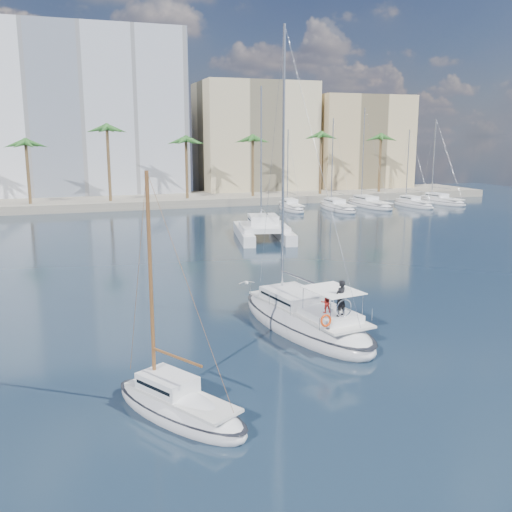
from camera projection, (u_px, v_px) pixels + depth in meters
name	position (u px, v px, depth m)	size (l,w,h in m)	color
ground	(277.00, 319.00, 33.74)	(160.00, 160.00, 0.00)	black
quay	(141.00, 201.00, 90.17)	(120.00, 14.00, 1.20)	gray
building_modern	(55.00, 116.00, 94.78)	(42.00, 16.00, 28.00)	white
building_beige	(254.00, 140.00, 103.47)	(20.00, 14.00, 20.00)	#C5B68E
building_tan_right	(357.00, 145.00, 108.09)	(18.00, 12.00, 18.00)	tan
palm_centre	(142.00, 139.00, 84.47)	(3.60, 3.60, 12.30)	brown
palm_right	(347.00, 138.00, 95.13)	(3.60, 3.60, 12.30)	brown
main_sloop	(304.00, 320.00, 31.97)	(5.68, 12.22, 17.45)	silver
small_sloop	(178.00, 406.00, 22.04)	(5.37, 7.07, 9.95)	silver
catamaran	(263.00, 228.00, 60.24)	(7.29, 11.50, 15.73)	silver
seagull	(246.00, 282.00, 40.48)	(1.16, 0.50, 0.21)	silver
moored_yacht_a	(291.00, 210.00, 83.58)	(2.72, 9.35, 11.90)	silver
moored_yacht_b	(337.00, 210.00, 83.77)	(3.14, 10.78, 13.72)	silver
moored_yacht_c	(369.00, 207.00, 87.66)	(3.55, 12.21, 15.54)	silver
moored_yacht_d	(413.00, 207.00, 87.84)	(2.72, 9.35, 11.90)	silver
moored_yacht_e	(441.00, 204.00, 91.73)	(3.14, 10.78, 13.72)	silver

